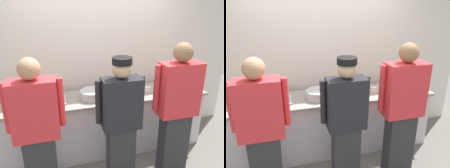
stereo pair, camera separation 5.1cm
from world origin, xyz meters
TOP-DOWN VIEW (x-y plane):
  - ground_plane at (0.00, 0.00)m, footprint 9.00×9.00m
  - wall_back at (0.00, 0.80)m, footprint 4.83×0.10m
  - prep_counter at (0.00, 0.34)m, footprint 3.08×0.65m
  - chef_near_left at (-0.88, -0.35)m, footprint 0.61×0.24m
  - chef_center at (0.05, -0.34)m, footprint 0.59×0.24m
  - chef_far_right at (0.78, -0.35)m, footprint 0.63×0.24m
  - plate_stack_front at (0.98, 0.34)m, footprint 0.23×0.23m
  - plate_stack_rear at (0.17, 0.43)m, footprint 0.23×0.23m
  - mixing_bowl_steel at (-0.16, 0.30)m, footprint 0.35×0.35m
  - sheet_tray at (-0.79, 0.33)m, footprint 0.53×0.33m
  - squeeze_bottle_primary at (1.21, 0.35)m, footprint 0.05×0.05m
  - ramekin_red_sauce at (-1.16, 0.44)m, footprint 0.09×0.09m
  - ramekin_orange_sauce at (0.38, 0.42)m, footprint 0.09×0.09m
  - ramekin_green_sauce at (1.29, 0.45)m, footprint 0.09×0.09m
  - ramekin_yellow_sauce at (-1.25, 0.27)m, footprint 0.09×0.09m
  - deli_cup at (0.68, 0.29)m, footprint 0.09×0.09m
  - chefs_knife at (0.34, 0.22)m, footprint 0.27×0.03m

SIDE VIEW (x-z plane):
  - ground_plane at x=0.00m, z-range 0.00..0.00m
  - prep_counter at x=0.00m, z-range 0.00..0.90m
  - chef_center at x=0.05m, z-range 0.05..1.67m
  - chef_near_left at x=-0.88m, z-range 0.05..1.73m
  - chefs_knife at x=0.34m, z-range 0.89..0.91m
  - sheet_tray at x=-0.79m, z-range 0.89..0.92m
  - ramekin_green_sauce at x=1.29m, z-range 0.89..0.93m
  - ramekin_red_sauce at x=-1.16m, z-range 0.89..0.93m
  - ramekin_orange_sauce at x=0.38m, z-range 0.90..0.94m
  - ramekin_yellow_sauce at x=-1.25m, z-range 0.90..0.94m
  - chef_far_right at x=0.78m, z-range 0.05..1.80m
  - deli_cup at x=0.68m, z-range 0.89..0.98m
  - plate_stack_rear at x=0.17m, z-range 0.89..0.98m
  - plate_stack_front at x=0.98m, z-range 0.89..0.98m
  - mixing_bowl_steel at x=-0.16m, z-range 0.89..1.01m
  - squeeze_bottle_primary at x=1.21m, z-range 0.89..1.09m
  - wall_back at x=0.00m, z-range 0.00..2.66m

